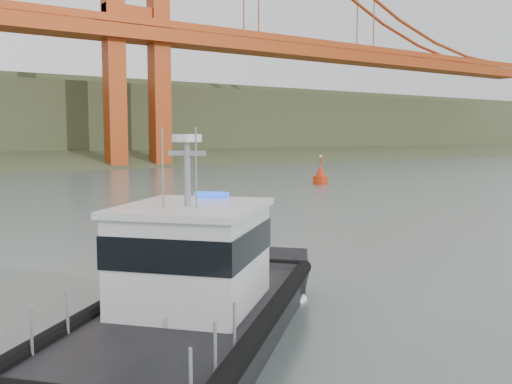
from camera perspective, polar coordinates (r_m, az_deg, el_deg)
ground at (r=23.52m, az=11.52°, el=-7.72°), size 400.00×400.00×0.00m
patrol_boat at (r=14.63m, az=-6.80°, el=-10.22°), size 11.48×10.84×5.63m
nav_buoy at (r=63.56m, az=6.46°, el=1.59°), size 1.64×1.64×3.42m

